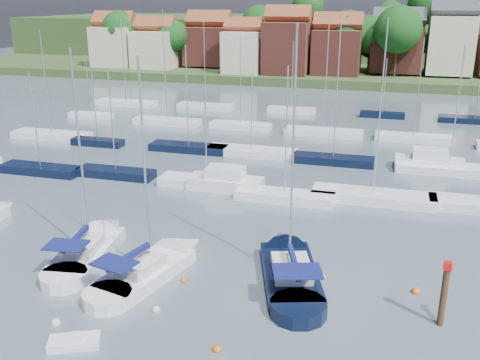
% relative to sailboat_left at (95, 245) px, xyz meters
% --- Properties ---
extents(ground, '(260.00, 260.00, 0.00)m').
position_rel_sailboat_left_xyz_m(ground, '(10.50, 34.81, -0.35)').
color(ground, '#4A5B64').
rests_on(ground, ground).
extents(sailboat_left, '(4.61, 11.72, 15.51)m').
position_rel_sailboat_left_xyz_m(sailboat_left, '(0.00, 0.00, 0.00)').
color(sailboat_left, silver).
rests_on(sailboat_left, ground).
extents(sailboat_centre, '(5.49, 11.62, 15.29)m').
position_rel_sailboat_left_xyz_m(sailboat_centre, '(5.65, -1.52, 0.00)').
color(sailboat_centre, silver).
rests_on(sailboat_centre, ground).
extents(sailboat_navy, '(6.93, 12.91, 17.26)m').
position_rel_sailboat_left_xyz_m(sailboat_navy, '(13.84, 1.00, -0.00)').
color(sailboat_navy, black).
rests_on(sailboat_navy, ground).
extents(tender, '(2.88, 2.19, 0.57)m').
position_rel_sailboat_left_xyz_m(tender, '(4.85, -10.31, -0.14)').
color(tender, silver).
rests_on(tender, ground).
extents(timber_piling, '(0.40, 0.40, 6.11)m').
position_rel_sailboat_left_xyz_m(timber_piling, '(23.24, -3.09, 0.52)').
color(timber_piling, '#4C331E').
rests_on(timber_piling, ground).
extents(buoy_b, '(0.55, 0.55, 0.55)m').
position_rel_sailboat_left_xyz_m(buoy_b, '(2.80, -8.92, -0.35)').
color(buoy_b, beige).
rests_on(buoy_b, ground).
extents(buoy_c, '(0.46, 0.46, 0.46)m').
position_rel_sailboat_left_xyz_m(buoy_c, '(7.61, -6.19, -0.35)').
color(buoy_c, beige).
rests_on(buoy_c, ground).
extents(buoy_d, '(0.48, 0.48, 0.48)m').
position_rel_sailboat_left_xyz_m(buoy_d, '(12.12, -8.69, -0.35)').
color(buoy_d, '#D85914').
rests_on(buoy_d, ground).
extents(buoy_e, '(0.44, 0.44, 0.44)m').
position_rel_sailboat_left_xyz_m(buoy_e, '(16.29, 0.30, -0.35)').
color(buoy_e, beige).
rests_on(buoy_e, ground).
extents(buoy_g, '(0.53, 0.53, 0.53)m').
position_rel_sailboat_left_xyz_m(buoy_g, '(22.03, 0.11, -0.35)').
color(buoy_g, '#D85914').
rests_on(buoy_g, ground).
extents(buoy_h, '(0.45, 0.45, 0.45)m').
position_rel_sailboat_left_xyz_m(buoy_h, '(7.89, -2.58, -0.35)').
color(buoy_h, '#D85914').
rests_on(buoy_h, ground).
extents(marina_field, '(79.62, 41.41, 15.93)m').
position_rel_sailboat_left_xyz_m(marina_field, '(12.41, 29.96, 0.08)').
color(marina_field, silver).
rests_on(marina_field, ground).
extents(far_shore_town, '(212.46, 90.00, 22.27)m').
position_rel_sailboat_left_xyz_m(far_shore_town, '(12.73, 127.48, 4.25)').
color(far_shore_town, '#344A25').
rests_on(far_shore_town, ground).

